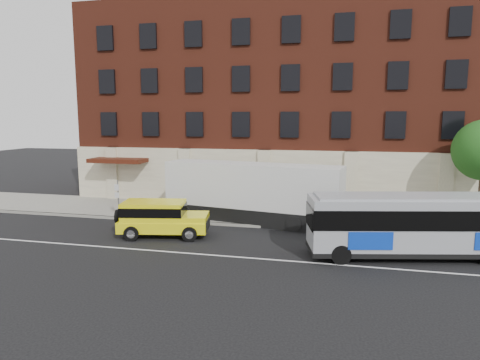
% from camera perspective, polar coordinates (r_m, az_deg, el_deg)
% --- Properties ---
extents(ground, '(120.00, 120.00, 0.00)m').
position_cam_1_polar(ground, '(19.78, -2.76, -10.62)').
color(ground, black).
rests_on(ground, ground).
extents(sidewalk, '(60.00, 6.00, 0.15)m').
position_cam_1_polar(sidewalk, '(28.19, 2.27, -4.66)').
color(sidewalk, gray).
rests_on(sidewalk, ground).
extents(kerb, '(60.00, 0.25, 0.15)m').
position_cam_1_polar(kerb, '(25.34, 0.98, -6.15)').
color(kerb, gray).
rests_on(kerb, ground).
extents(lane_line, '(60.00, 0.12, 0.01)m').
position_cam_1_polar(lane_line, '(20.23, -2.37, -10.15)').
color(lane_line, silver).
rests_on(lane_line, ground).
extents(building, '(30.00, 12.10, 15.00)m').
position_cam_1_polar(building, '(35.29, 4.81, 10.23)').
color(building, maroon).
rests_on(building, sidewalk).
extents(sign_pole, '(0.30, 0.20, 2.50)m').
position_cam_1_polar(sign_pole, '(28.17, -16.12, -2.14)').
color(sign_pole, slate).
rests_on(sign_pole, ground).
extents(city_bus, '(10.95, 4.55, 2.94)m').
position_cam_1_polar(city_bus, '(21.38, 23.73, -5.36)').
color(city_bus, '#989BA2').
rests_on(city_bus, ground).
extents(yellow_suv, '(5.20, 2.92, 1.93)m').
position_cam_1_polar(yellow_suv, '(23.58, -10.74, -4.82)').
color(yellow_suv, '#FFF514').
rests_on(yellow_suv, ground).
extents(shipping_container, '(11.21, 4.11, 3.66)m').
position_cam_1_polar(shipping_container, '(26.04, 1.57, -1.84)').
color(shipping_container, black).
rests_on(shipping_container, ground).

